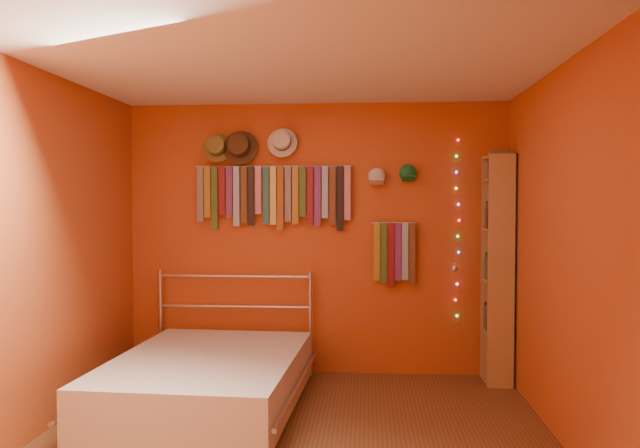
% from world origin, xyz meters
% --- Properties ---
extents(ground, '(3.50, 3.50, 0.00)m').
position_xyz_m(ground, '(0.00, 0.00, 0.00)').
color(ground, brown).
rests_on(ground, ground).
extents(back_wall, '(3.50, 0.02, 2.50)m').
position_xyz_m(back_wall, '(0.00, 1.75, 1.25)').
color(back_wall, '#AE3F1C').
rests_on(back_wall, ground).
extents(right_wall, '(0.02, 3.50, 2.50)m').
position_xyz_m(right_wall, '(1.75, 0.00, 1.25)').
color(right_wall, '#AE3F1C').
rests_on(right_wall, ground).
extents(left_wall, '(0.02, 3.50, 2.50)m').
position_xyz_m(left_wall, '(-1.75, 0.00, 1.25)').
color(left_wall, '#AE3F1C').
rests_on(left_wall, ground).
extents(ceiling, '(3.50, 3.50, 0.02)m').
position_xyz_m(ceiling, '(0.00, 0.00, 2.50)').
color(ceiling, white).
rests_on(ceiling, back_wall).
extents(tie_rack, '(1.45, 0.03, 0.60)m').
position_xyz_m(tie_rack, '(-0.39, 1.68, 1.67)').
color(tie_rack, silver).
rests_on(tie_rack, back_wall).
extents(small_tie_rack, '(0.40, 0.03, 0.60)m').
position_xyz_m(small_tie_rack, '(0.72, 1.68, 1.14)').
color(small_tie_rack, silver).
rests_on(small_tie_rack, back_wall).
extents(fedora_olive, '(0.28, 0.15, 0.27)m').
position_xyz_m(fedora_olive, '(-0.91, 1.66, 2.10)').
color(fedora_olive, olive).
rests_on(fedora_olive, back_wall).
extents(fedora_brown, '(0.32, 0.18, 0.32)m').
position_xyz_m(fedora_brown, '(-0.70, 1.65, 2.10)').
color(fedora_brown, '#442D18').
rests_on(fedora_brown, back_wall).
extents(fedora_white, '(0.28, 0.15, 0.27)m').
position_xyz_m(fedora_white, '(-0.30, 1.66, 2.14)').
color(fedora_white, silver).
rests_on(fedora_white, back_wall).
extents(cap_white, '(0.17, 0.21, 0.17)m').
position_xyz_m(cap_white, '(0.56, 1.70, 1.82)').
color(cap_white, silver).
rests_on(cap_white, back_wall).
extents(cap_green, '(0.17, 0.21, 0.17)m').
position_xyz_m(cap_green, '(0.84, 1.70, 1.85)').
color(cap_green, '#197133').
rests_on(cap_green, back_wall).
extents(fairy_lights, '(0.05, 0.02, 1.62)m').
position_xyz_m(fairy_lights, '(1.29, 1.71, 1.35)').
color(fairy_lights, '#FF3333').
rests_on(fairy_lights, back_wall).
extents(reading_lamp, '(0.06, 0.28, 0.08)m').
position_xyz_m(reading_lamp, '(1.24, 1.54, 1.01)').
color(reading_lamp, silver).
rests_on(reading_lamp, back_wall).
extents(bookshelf, '(0.25, 0.34, 2.00)m').
position_xyz_m(bookshelf, '(1.66, 1.53, 1.02)').
color(bookshelf, '#9F7148').
rests_on(bookshelf, ground).
extents(bed, '(1.53, 2.01, 0.96)m').
position_xyz_m(bed, '(-0.75, 0.65, 0.22)').
color(bed, silver).
rests_on(bed, ground).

